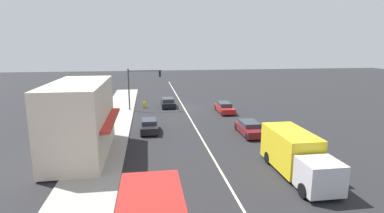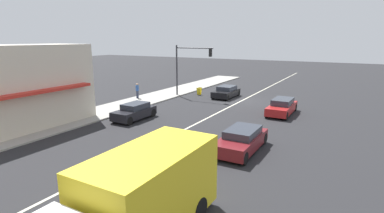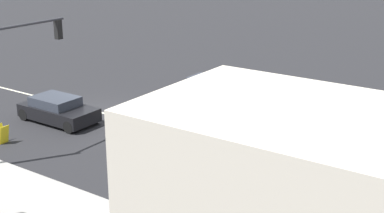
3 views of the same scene
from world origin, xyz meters
TOP-DOWN VIEW (x-y plane):
  - ground_plane at (0.00, 18.00)m, footprint 160.00×160.00m
  - sidewalk_right at (9.00, 18.50)m, footprint 4.00×73.00m
  - lane_marking_center at (0.00, 0.00)m, footprint 0.16×60.00m
  - building_corner_store at (10.43, 17.32)m, footprint 4.82×9.84m
  - traffic_signal_main at (6.12, 0.95)m, footprint 4.59×0.34m
  - pedestrian at (10.17, 4.83)m, footprint 0.34×0.34m
  - warning_aframe_sign at (5.57, -0.75)m, footprint 0.45×0.53m
  - delivery_truck at (-5.00, 23.35)m, footprint 2.44×7.50m
  - sedan_maroon at (-5.00, 13.87)m, footprint 1.91×4.49m
  - suv_black at (2.20, -0.83)m, footprint 1.91×4.03m
  - sedan_dark at (5.00, 11.48)m, footprint 1.72×3.83m
  - hatchback_red at (-5.00, 3.82)m, footprint 1.78×4.56m

SIDE VIEW (x-z plane):
  - ground_plane at x=0.00m, z-range 0.00..0.00m
  - lane_marking_center at x=0.00m, z-range 0.00..0.01m
  - sidewalk_right at x=9.00m, z-range 0.00..0.12m
  - warning_aframe_sign at x=5.57m, z-range 0.01..0.84m
  - suv_black at x=2.20m, z-range -0.02..1.24m
  - sedan_dark at x=5.00m, z-range -0.02..1.29m
  - hatchback_red at x=-5.00m, z-range -0.02..1.30m
  - sedan_maroon at x=-5.00m, z-range -0.01..1.30m
  - pedestrian at x=10.17m, z-range 0.16..1.78m
  - delivery_truck at x=-5.00m, z-range 0.03..2.90m
  - building_corner_store at x=10.43m, z-range 0.12..5.99m
  - traffic_signal_main at x=6.12m, z-range 1.10..6.70m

